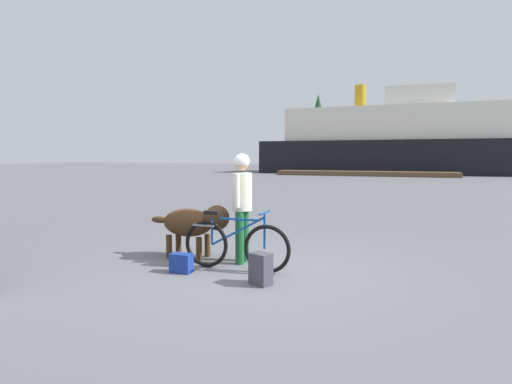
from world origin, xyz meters
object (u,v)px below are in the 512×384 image
Objects in this scene: bicycle at (235,245)px; person_cyclist at (242,197)px; dog at (194,223)px; handbag_pannier at (181,263)px; backpack at (261,269)px; ferry_boat at (391,142)px.

bicycle is 0.83m from person_cyclist.
dog is 1.02m from handbag_pannier.
dog is (-0.89, 0.01, -0.47)m from person_cyclist.
ferry_boat reaches higher than backpack.
backpack is 38.21m from ferry_boat.
bicycle is at bearing 30.29° from handbag_pannier.
ferry_boat reaches higher than bicycle.
person_cyclist is 0.07× the size of ferry_boat.
bicycle is 0.07× the size of ferry_boat.
dog reaches higher than bicycle.
bicycle is 4.01× the size of backpack.
dog is 1.90m from backpack.
dog is at bearing 106.43° from handbag_pannier.
handbag_pannier is (-0.70, -0.41, -0.25)m from bicycle.
dog is 4.65× the size of handbag_pannier.
dog is at bearing 179.65° from person_cyclist.
person_cyclist is 4.11× the size of backpack.
dog is (-0.95, 0.46, 0.21)m from bicycle.
handbag_pannier is at bearing -92.30° from ferry_boat.
handbag_pannier is 0.01× the size of ferry_boat.
ferry_boat is at bearing 87.70° from handbag_pannier.
dog is 0.06× the size of ferry_boat.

